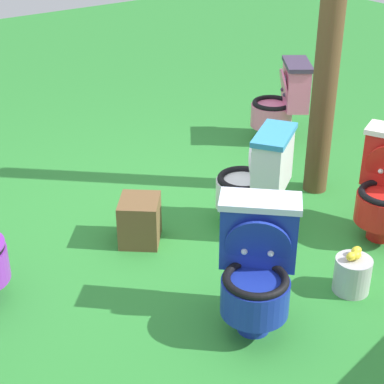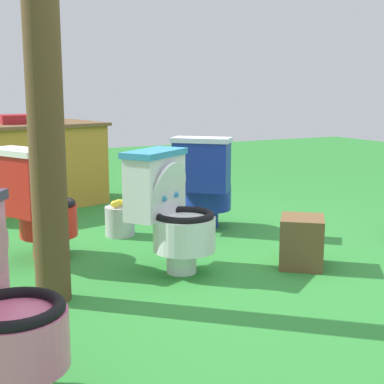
% 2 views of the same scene
% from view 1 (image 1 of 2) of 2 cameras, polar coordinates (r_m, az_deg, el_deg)
% --- Properties ---
extents(ground, '(14.00, 14.00, 0.00)m').
position_cam_1_polar(ground, '(4.39, 0.80, -3.91)').
color(ground, '#2D8433').
extents(toilet_white, '(0.61, 0.63, 0.73)m').
position_cam_1_polar(toilet_white, '(4.35, 5.76, 1.24)').
color(toilet_white, white).
rests_on(toilet_white, ground).
extents(toilet_blue, '(0.63, 0.63, 0.73)m').
position_cam_1_polar(toilet_blue, '(3.46, 5.81, -6.54)').
color(toilet_blue, '#192D9E').
rests_on(toilet_blue, ground).
extents(toilet_pink, '(0.63, 0.61, 0.73)m').
position_cam_1_polar(toilet_pink, '(5.78, 8.10, 8.07)').
color(toilet_pink, pink).
rests_on(toilet_pink, ground).
extents(wooden_post, '(0.18, 0.18, 2.22)m').
position_cam_1_polar(wooden_post, '(4.68, 12.12, 12.41)').
color(wooden_post, brown).
rests_on(wooden_post, ground).
extents(small_crate, '(0.38, 0.39, 0.31)m').
position_cam_1_polar(small_crate, '(4.28, -4.69, -2.55)').
color(small_crate, brown).
rests_on(small_crate, ground).
extents(lemon_bucket, '(0.22, 0.22, 0.28)m').
position_cam_1_polar(lemon_bucket, '(3.93, 14.13, -7.10)').
color(lemon_bucket, '#B7B7BF').
rests_on(lemon_bucket, ground).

